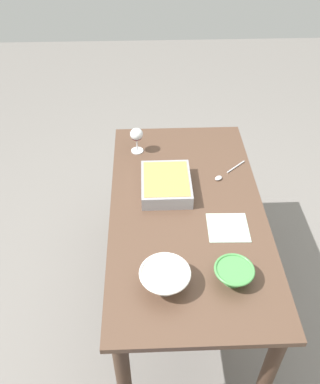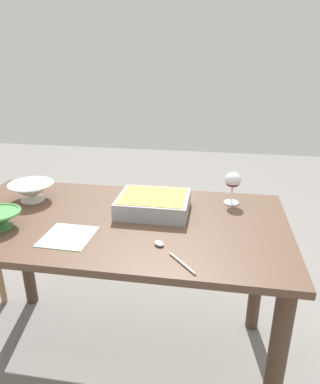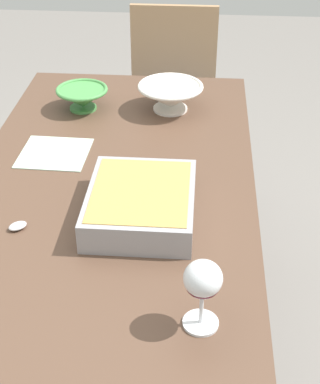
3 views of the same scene
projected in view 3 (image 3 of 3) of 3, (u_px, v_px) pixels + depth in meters
ground_plane at (121, 372)px, 1.96m from camera, size 8.00×8.00×0.00m
dining_table at (113, 220)px, 1.61m from camera, size 1.43×0.76×0.76m
chair at (172, 104)px, 2.57m from camera, size 0.39×0.39×0.89m
wine_glass at (203, 283)px, 1.06m from camera, size 0.07×0.07×0.15m
casserole_dish at (141, 202)px, 1.39m from camera, size 0.31×0.25×0.08m
mixing_bowl at (170, 96)px, 1.87m from camera, size 0.21×0.21×0.09m
small_bowl at (82, 97)px, 1.88m from camera, size 0.17×0.17×0.07m
napkin at (55, 153)px, 1.66m from camera, size 0.19×0.20×0.00m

